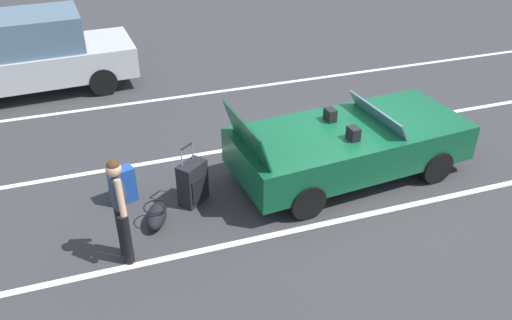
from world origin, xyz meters
name	(u,v)px	position (x,y,z in m)	size (l,w,h in m)	color
ground_plane	(346,173)	(0.00, 0.00, 0.00)	(80.00, 80.00, 0.00)	#333335
lot_line_near	(380,212)	(0.00, -1.21, 0.00)	(18.00, 0.12, 0.01)	silver
lot_line_mid	(313,136)	(0.00, 1.49, 0.00)	(18.00, 0.12, 0.01)	silver
lot_line_far	(268,85)	(0.00, 4.19, 0.00)	(18.00, 0.12, 0.01)	silver
convertible_car	(359,143)	(0.20, 0.02, 0.59)	(4.28, 2.12, 1.53)	#0F4C2D
suitcase_large_black	(193,183)	(-2.80, 0.04, 0.37)	(0.55, 0.52, 1.05)	black
suitcase_medium_bright	(122,185)	(-3.89, 0.43, 0.31)	(0.45, 0.35, 0.62)	#1E479E
duffel_bag	(156,216)	(-3.48, -0.36, 0.16)	(0.50, 0.70, 0.34)	black
traveler_person	(120,206)	(-4.02, -1.00, 0.93)	(0.26, 0.61, 1.65)	black
parked_sedan_near	(34,54)	(-5.23, 5.66, 0.89)	(4.60, 2.08, 1.82)	#B2B2B7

